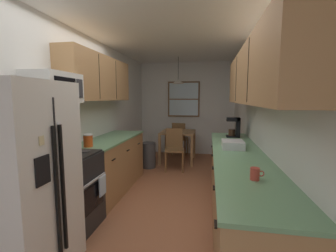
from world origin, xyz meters
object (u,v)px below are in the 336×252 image
object	(u,v)px
microwave_over_range	(54,88)
dining_table	(178,136)
storage_canister	(88,140)
table_serving_bowl	(178,131)
dining_chair_far	(179,137)
coffee_maker	(235,127)
refrigerator	(21,181)
dish_rack	(233,144)
stove_range	(69,191)
dining_chair_near	(174,147)
mug_by_coffeemaker	(255,174)
trash_bin	(149,155)

from	to	relation	value
microwave_over_range	dining_table	size ratio (longest dim) A/B	0.70
dining_table	storage_canister	size ratio (longest dim) A/B	5.00
table_serving_bowl	dining_chair_far	bearing A→B (deg)	93.81
storage_canister	coffee_maker	bearing A→B (deg)	29.71
refrigerator	microwave_over_range	size ratio (longest dim) A/B	2.77
dish_rack	table_serving_bowl	bearing A→B (deg)	114.44
stove_range	dining_chair_near	world-z (taller)	stove_range
dining_chair_near	mug_by_coffeemaker	size ratio (longest dim) A/B	8.10
trash_bin	refrigerator	bearing A→B (deg)	-94.35
storage_canister	table_serving_bowl	world-z (taller)	storage_canister
microwave_over_range	storage_canister	distance (m)	0.86
microwave_over_range	table_serving_bowl	size ratio (longest dim) A/B	3.59
stove_range	storage_canister	bearing A→B (deg)	90.64
microwave_over_range	dining_chair_near	distance (m)	2.97
dining_chair_near	dining_chair_far	size ratio (longest dim) A/B	1.00
stove_range	dining_table	bearing A→B (deg)	74.60
dish_rack	mug_by_coffeemaker	bearing A→B (deg)	-87.17
dining_chair_far	storage_canister	xyz separation A→B (m)	(-0.84, -3.33, 0.49)
dining_chair_near	trash_bin	distance (m)	0.63
dining_chair_near	microwave_over_range	bearing A→B (deg)	-111.50
storage_canister	coffee_maker	distance (m)	2.38
dining_table	dining_chair_near	xyz separation A→B (m)	(0.01, -0.65, -0.13)
trash_bin	mug_by_coffeemaker	bearing A→B (deg)	-60.42
dining_chair_near	table_serving_bowl	size ratio (longest dim) A/B	5.25
microwave_over_range	mug_by_coffeemaker	bearing A→B (deg)	-12.10
stove_range	mug_by_coffeemaker	bearing A→B (deg)	-12.76
dining_table	dining_chair_far	xyz separation A→B (m)	(-0.04, 0.65, -0.13)
storage_canister	dish_rack	distance (m)	1.96
mug_by_coffeemaker	table_serving_bowl	distance (m)	3.72
stove_range	refrigerator	bearing A→B (deg)	-86.31
coffee_maker	dish_rack	xyz separation A→B (m)	(-0.12, -0.92, -0.12)
dining_chair_far	coffee_maker	size ratio (longest dim) A/B	2.69
refrigerator	dining_chair_far	bearing A→B (deg)	80.20
dining_chair_near	mug_by_coffeemaker	xyz separation A→B (m)	(1.12, -2.99, 0.45)
dining_table	mug_by_coffeemaker	bearing A→B (deg)	-72.80
microwave_over_range	dining_chair_near	world-z (taller)	microwave_over_range
dining_chair_near	storage_canister	bearing A→B (deg)	-113.60
microwave_over_range	dining_chair_near	bearing A→B (deg)	68.50
microwave_over_range	storage_canister	xyz separation A→B (m)	(0.11, 0.50, -0.69)
dish_rack	trash_bin	bearing A→B (deg)	132.45
microwave_over_range	table_serving_bowl	distance (m)	3.36
dining_table	dish_rack	size ratio (longest dim) A/B	2.58
trash_bin	coffee_maker	bearing A→B (deg)	-26.34
dish_rack	dining_chair_near	bearing A→B (deg)	120.69
dining_chair_near	coffee_maker	distance (m)	1.57
coffee_maker	refrigerator	bearing A→B (deg)	-130.14
storage_canister	dining_table	bearing A→B (deg)	71.82
dining_table	storage_canister	bearing A→B (deg)	-108.18
dining_table	coffee_maker	distance (m)	1.97
refrigerator	mug_by_coffeemaker	distance (m)	1.97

